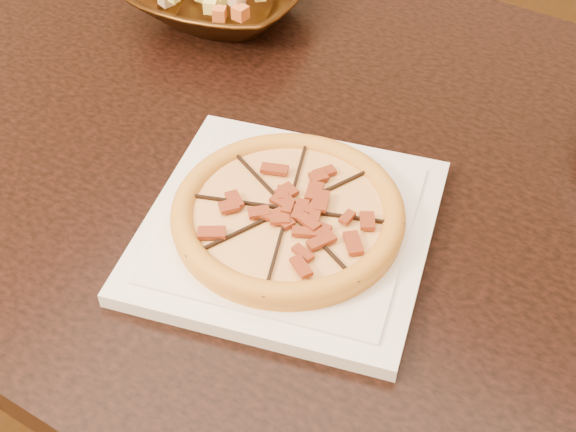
% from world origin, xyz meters
% --- Properties ---
extents(dining_table, '(1.44, 0.95, 0.75)m').
position_xyz_m(dining_table, '(0.16, 0.10, 0.65)').
color(dining_table, black).
rests_on(dining_table, floor).
extents(plate, '(0.38, 0.38, 0.02)m').
position_xyz_m(plate, '(0.25, -0.04, 0.76)').
color(plate, white).
rests_on(plate, dining_table).
extents(pizza, '(0.25, 0.25, 0.03)m').
position_xyz_m(pizza, '(0.25, -0.04, 0.78)').
color(pizza, orange).
rests_on(pizza, plate).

